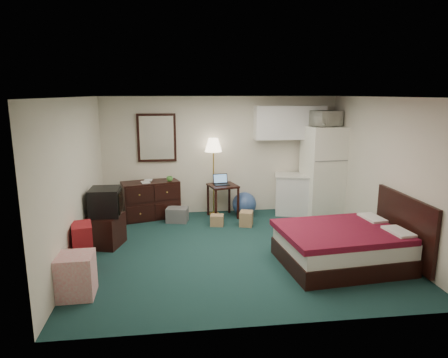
{
  "coord_description": "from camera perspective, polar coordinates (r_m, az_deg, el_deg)",
  "views": [
    {
      "loc": [
        -1.0,
        -6.19,
        2.56
      ],
      "look_at": [
        -0.17,
        0.39,
        1.13
      ],
      "focal_mm": 32.0,
      "sensor_mm": 36.0,
      "label": 1
    }
  ],
  "objects": [
    {
      "name": "floor",
      "position": [
        6.77,
        1.85,
        -10.04
      ],
      "size": [
        5.0,
        4.5,
        0.01
      ],
      "primitive_type": "cube",
      "color": "black",
      "rests_on": "ground"
    },
    {
      "name": "ceiling",
      "position": [
        6.27,
        2.0,
        11.63
      ],
      "size": [
        5.0,
        4.5,
        0.01
      ],
      "primitive_type": "cube",
      "color": "silver",
      "rests_on": "walls"
    },
    {
      "name": "walls",
      "position": [
        6.4,
        1.92,
        0.37
      ],
      "size": [
        5.01,
        4.51,
        2.5
      ],
      "color": "silver",
      "rests_on": "floor"
    },
    {
      "name": "mirror",
      "position": [
        8.47,
        -9.58,
        5.83
      ],
      "size": [
        0.8,
        0.06,
        1.0
      ],
      "primitive_type": null,
      "color": "white",
      "rests_on": "walls"
    },
    {
      "name": "upper_cabinets",
      "position": [
        8.64,
        9.38,
        7.96
      ],
      "size": [
        1.5,
        0.35,
        0.7
      ],
      "primitive_type": null,
      "color": "white",
      "rests_on": "walls"
    },
    {
      "name": "headboard",
      "position": [
        6.73,
        24.31,
        -6.32
      ],
      "size": [
        0.06,
        1.56,
        1.0
      ],
      "primitive_type": null,
      "color": "black",
      "rests_on": "walls"
    },
    {
      "name": "dresser",
      "position": [
        8.45,
        -10.42,
        -2.93
      ],
      "size": [
        1.24,
        0.82,
        0.78
      ],
      "primitive_type": null,
      "rotation": [
        0.0,
        0.0,
        0.29
      ],
      "color": "black",
      "rests_on": "floor"
    },
    {
      "name": "floor_lamp",
      "position": [
        8.46,
        -1.51,
        0.3
      ],
      "size": [
        0.4,
        0.4,
        1.64
      ],
      "primitive_type": null,
      "rotation": [
        0.0,
        0.0,
        -0.13
      ],
      "color": "gold",
      "rests_on": "floor"
    },
    {
      "name": "desk",
      "position": [
        8.37,
        -0.17,
        -3.15
      ],
      "size": [
        0.67,
        0.67,
        0.7
      ],
      "primitive_type": null,
      "rotation": [
        0.0,
        0.0,
        0.24
      ],
      "color": "black",
      "rests_on": "floor"
    },
    {
      "name": "exercise_ball",
      "position": [
        8.49,
        2.92,
        -3.6
      ],
      "size": [
        0.53,
        0.53,
        0.51
      ],
      "primitive_type": "sphere",
      "rotation": [
        0.0,
        0.0,
        -0.03
      ],
      "color": "#304A80",
      "rests_on": "floor"
    },
    {
      "name": "kitchen_counter",
      "position": [
        8.75,
        9.88,
        -2.21
      ],
      "size": [
        0.87,
        0.74,
        0.83
      ],
      "primitive_type": null,
      "rotation": [
        0.0,
        0.0,
        -0.24
      ],
      "color": "white",
      "rests_on": "floor"
    },
    {
      "name": "fridge",
      "position": [
        8.72,
        13.97,
        1.13
      ],
      "size": [
        0.84,
        0.84,
        1.89
      ],
      "primitive_type": null,
      "rotation": [
        0.0,
        0.0,
        0.08
      ],
      "color": "white",
      "rests_on": "floor"
    },
    {
      "name": "bed",
      "position": [
        6.37,
        16.45,
        -9.28
      ],
      "size": [
        1.88,
        1.53,
        0.56
      ],
      "primitive_type": null,
      "rotation": [
        0.0,
        0.0,
        0.09
      ],
      "color": "#550722",
      "rests_on": "floor"
    },
    {
      "name": "tv_stand",
      "position": [
        7.15,
        -16.64,
        -7.07
      ],
      "size": [
        0.67,
        0.7,
        0.53
      ],
      "primitive_type": null,
      "rotation": [
        0.0,
        0.0,
        -0.28
      ],
      "color": "black",
      "rests_on": "floor"
    },
    {
      "name": "suitcase",
      "position": [
        6.25,
        -19.5,
        -9.2
      ],
      "size": [
        0.37,
        0.49,
        0.71
      ],
      "primitive_type": null,
      "rotation": [
        0.0,
        0.0,
        0.24
      ],
      "color": "maroon",
      "rests_on": "floor"
    },
    {
      "name": "retail_box",
      "position": [
        5.56,
        -20.36,
        -12.81
      ],
      "size": [
        0.46,
        0.46,
        0.56
      ],
      "primitive_type": null,
      "rotation": [
        0.0,
        0.0,
        0.03
      ],
      "color": "silver",
      "rests_on": "floor"
    },
    {
      "name": "file_bin",
      "position": [
        8.17,
        -6.7,
        -5.09
      ],
      "size": [
        0.48,
        0.4,
        0.29
      ],
      "primitive_type": null,
      "rotation": [
        0.0,
        0.0,
        -0.22
      ],
      "color": "slate",
      "rests_on": "floor"
    },
    {
      "name": "cardboard_box_a",
      "position": [
        7.9,
        -1.01,
        -5.91
      ],
      "size": [
        0.29,
        0.26,
        0.22
      ],
      "primitive_type": null,
      "rotation": [
        0.0,
        0.0,
        -0.19
      ],
      "color": "olive",
      "rests_on": "floor"
    },
    {
      "name": "cardboard_box_b",
      "position": [
        7.9,
        3.2,
        -5.65
      ],
      "size": [
        0.32,
        0.35,
        0.29
      ],
      "primitive_type": null,
      "rotation": [
        0.0,
        0.0,
        -0.31
      ],
      "color": "olive",
      "rests_on": "floor"
    },
    {
      "name": "laptop",
      "position": [
        8.25,
        -0.34,
        -0.14
      ],
      "size": [
        0.34,
        0.29,
        0.21
      ],
      "primitive_type": null,
      "rotation": [
        0.0,
        0.0,
        0.14
      ],
      "color": "black",
      "rests_on": "desk"
    },
    {
      "name": "crt_tv",
      "position": [
        7.04,
        -16.6,
        -3.13
      ],
      "size": [
        0.51,
        0.55,
        0.47
      ],
      "primitive_type": null,
      "rotation": [
        0.0,
        0.0,
        -0.01
      ],
      "color": "black",
      "rests_on": "tv_stand"
    },
    {
      "name": "microwave",
      "position": [
        8.54,
        14.4,
        8.62
      ],
      "size": [
        0.66,
        0.53,
        0.39
      ],
      "primitive_type": "imported",
      "rotation": [
        0.0,
        0.0,
        0.42
      ],
      "color": "white",
      "rests_on": "fridge"
    },
    {
      "name": "book_a",
      "position": [
        8.21,
        -11.78,
        0.2
      ],
      "size": [
        0.17,
        0.06,
        0.23
      ],
      "primitive_type": "imported",
      "rotation": [
        0.0,
        0.0,
        0.22
      ],
      "color": "olive",
      "rests_on": "dresser"
    },
    {
      "name": "book_b",
      "position": [
        8.4,
        -11.38,
        0.49
      ],
      "size": [
        0.17,
        0.03,
        0.23
      ],
      "primitive_type": "imported",
      "rotation": [
        0.0,
        0.0,
        -0.02
      ],
      "color": "olive",
      "rests_on": "dresser"
    },
    {
      "name": "mug",
      "position": [
        8.29,
        -7.77,
        0.11
      ],
      "size": [
        0.14,
        0.12,
        0.13
      ],
      "primitive_type": "imported",
      "rotation": [
        0.0,
        0.0,
        0.17
      ],
      "color": "#4A963B",
      "rests_on": "dresser"
    }
  ]
}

